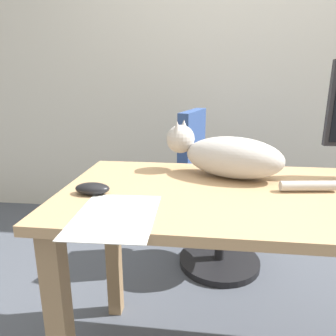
# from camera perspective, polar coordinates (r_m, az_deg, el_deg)

# --- Properties ---
(back_wall) EXTENTS (6.00, 0.04, 2.60)m
(back_wall) POSITION_cam_1_polar(r_m,az_deg,el_deg) (2.53, 14.71, 20.13)
(back_wall) COLOR beige
(back_wall) RESTS_ON ground_plane
(desk) EXTENTS (1.54, 0.65, 0.74)m
(desk) POSITION_cam_1_polar(r_m,az_deg,el_deg) (1.12, 22.39, -9.52)
(desk) COLOR tan
(desk) RESTS_ON ground_plane
(office_chair) EXTENTS (0.50, 0.48, 0.92)m
(office_chair) POSITION_cam_1_polar(r_m,az_deg,el_deg) (1.86, 8.27, -6.15)
(office_chair) COLOR black
(office_chair) RESTS_ON ground_plane
(cat) EXTENTS (0.57, 0.31, 0.20)m
(cat) POSITION_cam_1_polar(r_m,az_deg,el_deg) (1.17, 10.74, 2.31)
(cat) COLOR #B2ADA8
(cat) RESTS_ON desk
(computer_mouse) EXTENTS (0.11, 0.06, 0.04)m
(computer_mouse) POSITION_cam_1_polar(r_m,az_deg,el_deg) (1.01, -13.61, -3.65)
(computer_mouse) COLOR black
(computer_mouse) RESTS_ON desk
(paper_sheet) EXTENTS (0.22, 0.30, 0.00)m
(paper_sheet) POSITION_cam_1_polar(r_m,az_deg,el_deg) (0.85, -9.56, -8.53)
(paper_sheet) COLOR white
(paper_sheet) RESTS_ON desk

